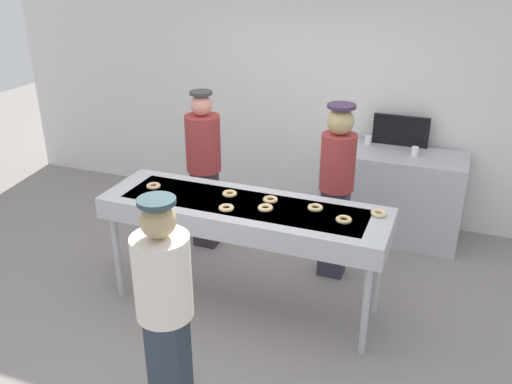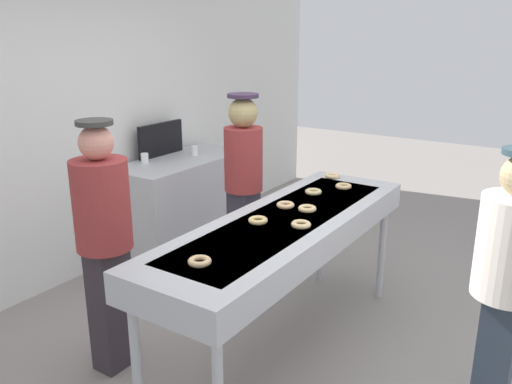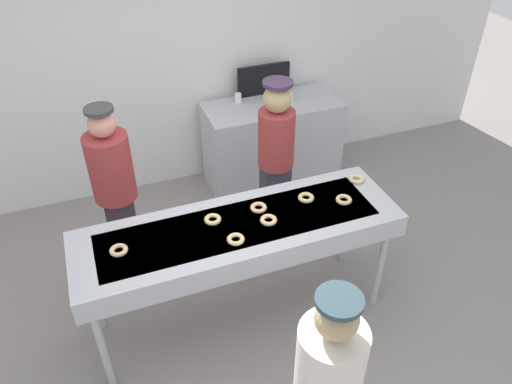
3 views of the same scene
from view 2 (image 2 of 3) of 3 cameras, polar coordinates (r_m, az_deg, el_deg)
The scene contains 18 objects.
ground_plane at distance 3.88m, azimuth 2.94°, elevation -16.61°, with size 16.00×16.00×0.00m, color gray.
back_wall at distance 4.78m, azimuth -20.48°, elevation 9.33°, with size 8.00×0.12×3.19m, color white.
fryer_conveyor at distance 3.47m, azimuth 3.16°, elevation -4.31°, with size 2.41×0.72×0.98m.
plain_donut_0 at distance 3.64m, azimuth 3.22°, elevation -1.42°, with size 0.12×0.12×0.03m, color #F7C68E.
plain_donut_1 at distance 3.35m, azimuth 0.21°, elevation -3.09°, with size 0.12×0.12×0.03m, color #F5D285.
plain_donut_2 at distance 2.79m, azimuth -6.14°, elevation -7.48°, with size 0.12×0.12×0.03m, color #EEC289.
plain_donut_3 at distance 3.96m, azimuth 6.25°, elevation 0.03°, with size 0.12×0.12×0.03m, color beige.
plain_donut_4 at distance 4.42m, azimuth 8.27°, elevation 1.75°, with size 0.12×0.12×0.03m, color beige.
plain_donut_5 at distance 3.29m, azimuth 4.91°, elevation -3.52°, with size 0.12×0.12×0.03m, color #F5D290.
plain_donut_6 at distance 4.13m, azimuth 9.47°, elevation 0.62°, with size 0.12×0.12×0.03m, color #E9C585.
plain_donut_7 at distance 3.58m, azimuth 5.58°, elevation -1.80°, with size 0.12×0.12×0.03m, color #F9D593.
worker_baker at distance 4.31m, azimuth -1.36°, elevation 0.93°, with size 0.31×0.31×1.68m.
worker_assistant at distance 3.41m, azimuth -16.14°, elevation -4.35°, with size 0.35×0.35×1.66m.
customer_waiting at distance 3.09m, azimuth 25.63°, elevation -8.30°, with size 0.36×0.36×1.60m.
prep_counter at distance 5.35m, azimuth -7.84°, elevation -1.36°, with size 1.45×0.64×0.95m, color #B7BABF.
paper_cup_0 at distance 5.10m, azimuth -11.99°, elevation 3.62°, with size 0.07×0.07×0.09m, color white.
paper_cup_1 at distance 5.34m, azimuth -6.71°, elevation 4.49°, with size 0.07×0.07×0.09m, color white.
menu_display at distance 5.36m, azimuth -10.29°, elevation 5.66°, with size 0.59×0.04×0.33m, color black.
Camera 2 is at (-2.79, -1.63, 2.15)m, focal length 36.86 mm.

